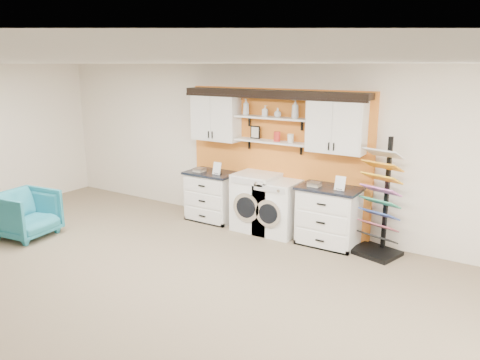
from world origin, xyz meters
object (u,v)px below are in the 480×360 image
Objects in this scene: dryer at (278,208)px; armchair at (27,214)px; base_cabinet_left at (212,196)px; base_cabinet_right at (329,216)px; sample_rack at (379,219)px; washer at (256,202)px.

armchair is at bearing -145.52° from dryer.
armchair is at bearing -131.21° from base_cabinet_left.
sample_rack reaches higher than base_cabinet_right.
washer is (-1.32, -0.00, 0.02)m from base_cabinet_right.
sample_rack is at bearing 2.67° from base_cabinet_right.
sample_rack is 2.08× the size of armchair.
base_cabinet_right is 0.97× the size of washer.
washer is at bearing -163.57° from sample_rack.
dryer is at bearing -62.51° from armchair.
washer is 2.10m from sample_rack.
base_cabinet_right is 0.89m from dryer.
sample_rack is at bearing 1.08° from washer.
sample_rack reaches higher than armchair.
base_cabinet_left is 1.37m from dryer.
dryer is at bearing -0.14° from base_cabinet_left.
base_cabinet_right is 1.05× the size of dryer.
sample_rack reaches higher than dryer.
base_cabinet_left is at bearing 179.79° from washer.
base_cabinet_right is at bearing 0.15° from washer.
armchair is (-2.07, -2.36, -0.06)m from base_cabinet_left.
armchair is (-3.01, -2.36, -0.11)m from washer.
washer is at bearing -0.21° from base_cabinet_left.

